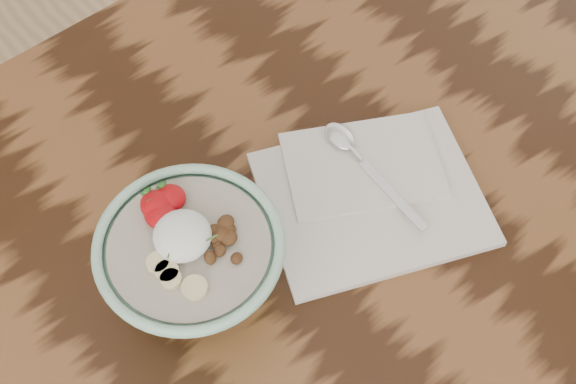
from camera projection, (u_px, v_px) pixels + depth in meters
table at (258, 269)px, 107.78cm from camera, size 160.00×90.00×75.00cm
breakfast_bowl at (192, 263)px, 89.98cm from camera, size 20.99×20.99×14.30cm
napkin at (370, 191)px, 102.46cm from camera, size 33.47×30.61×1.67cm
spoon at (353, 150)px, 104.07cm from camera, size 3.57×19.73×1.03cm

